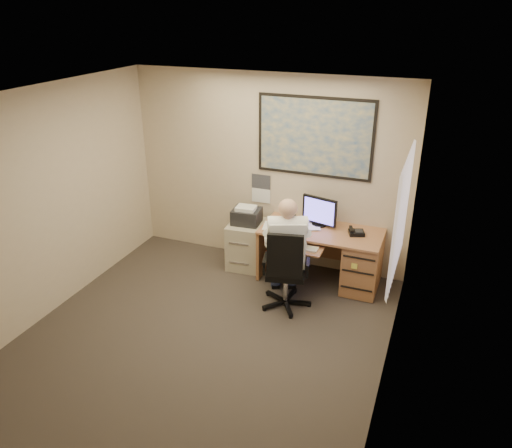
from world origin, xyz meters
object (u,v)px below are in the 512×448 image
at_px(desk, 345,254).
at_px(filing_cabinet, 247,240).
at_px(office_chair, 284,284).
at_px(person, 287,254).

height_order(desk, filing_cabinet, desk).
height_order(desk, office_chair, desk).
distance_m(filing_cabinet, person, 1.18).
distance_m(desk, person, 0.98).
relative_size(desk, office_chair, 1.47).
bearing_deg(office_chair, person, 69.58).
distance_m(office_chair, person, 0.40).
distance_m(desk, filing_cabinet, 1.42).
height_order(filing_cabinet, office_chair, office_chair).
bearing_deg(desk, filing_cabinet, 179.63).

